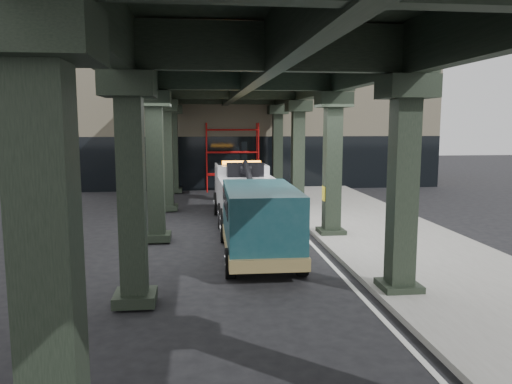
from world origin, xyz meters
TOP-DOWN VIEW (x-y plane):
  - ground at (0.00, 0.00)m, footprint 90.00×90.00m
  - sidewalk at (4.50, 2.00)m, footprint 5.00×40.00m
  - lane_stripe at (1.70, 2.00)m, footprint 0.12×38.00m
  - viaduct at (-0.40, 2.00)m, footprint 7.40×32.00m
  - building at (2.00, 20.00)m, footprint 22.00×10.00m
  - scaffolding at (0.00, 14.64)m, footprint 3.08×0.88m
  - tow_truck at (-0.13, 4.69)m, footprint 2.45×7.73m
  - towed_van at (-0.25, -0.57)m, footprint 2.23×5.39m

SIDE VIEW (x-z plane):
  - ground at x=0.00m, z-range 0.00..0.00m
  - lane_stripe at x=1.70m, z-range 0.00..0.01m
  - sidewalk at x=4.50m, z-range 0.00..0.15m
  - towed_van at x=-0.25m, z-range 0.08..2.26m
  - tow_truck at x=-0.13m, z-range -0.03..2.48m
  - scaffolding at x=0.00m, z-range 0.11..4.11m
  - building at x=2.00m, z-range 0.00..8.00m
  - viaduct at x=-0.40m, z-range 2.26..8.66m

